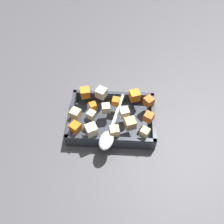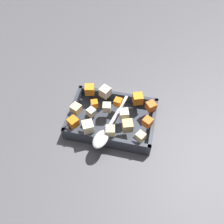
{
  "view_description": "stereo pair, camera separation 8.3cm",
  "coord_description": "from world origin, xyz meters",
  "views": [
    {
      "loc": [
        0.04,
        -0.48,
        0.73
      ],
      "look_at": [
        0.01,
        0.02,
        0.06
      ],
      "focal_mm": 39.77,
      "sensor_mm": 36.0,
      "label": 1
    },
    {
      "loc": [
        0.12,
        -0.47,
        0.73
      ],
      "look_at": [
        0.01,
        0.02,
        0.06
      ],
      "focal_mm": 39.77,
      "sensor_mm": 36.0,
      "label": 2
    }
  ],
  "objects": [
    {
      "name": "ground_plane",
      "position": [
        0.0,
        0.0,
        0.0
      ],
      "size": [
        4.0,
        4.0,
        0.0
      ],
      "primitive_type": "plane",
      "color": "#4C4C51"
    },
    {
      "name": "baking_dish",
      "position": [
        0.01,
        0.02,
        0.02
      ],
      "size": [
        0.29,
        0.2,
        0.05
      ],
      "color": "#333842",
      "rests_on": "ground_plane"
    },
    {
      "name": "carrot_chunk_mid_left",
      "position": [
        0.02,
        0.06,
        0.07
      ],
      "size": [
        0.03,
        0.03,
        0.03
      ],
      "primitive_type": "cube",
      "rotation": [
        0.0,
        0.0,
        6.14
      ],
      "color": "orange",
      "rests_on": "baking_dish"
    },
    {
      "name": "carrot_chunk_center",
      "position": [
        0.13,
        -0.0,
        0.07
      ],
      "size": [
        0.04,
        0.04,
        0.03
      ],
      "primitive_type": "cube",
      "rotation": [
        0.0,
        0.0,
        5.78
      ],
      "color": "orange",
      "rests_on": "baking_dish"
    },
    {
      "name": "carrot_chunk_rim_edge",
      "position": [
        -0.1,
        -0.05,
        0.07
      ],
      "size": [
        0.04,
        0.04,
        0.03
      ],
      "primitive_type": "cube",
      "rotation": [
        0.0,
        0.0,
        4.13
      ],
      "color": "orange",
      "rests_on": "baking_dish"
    },
    {
      "name": "carrot_chunk_heap_side",
      "position": [
        0.09,
        0.09,
        0.07
      ],
      "size": [
        0.04,
        0.04,
        0.03
      ],
      "primitive_type": "cube",
      "rotation": [
        0.0,
        0.0,
        5.04
      ],
      "color": "orange",
      "rests_on": "baking_dish"
    },
    {
      "name": "carrot_chunk_corner_sw",
      "position": [
        0.14,
        0.07,
        0.07
      ],
      "size": [
        0.04,
        0.04,
        0.03
      ],
      "primitive_type": "cube",
      "rotation": [
        0.0,
        0.0,
        5.41
      ],
      "color": "orange",
      "rests_on": "baking_dish"
    },
    {
      "name": "carrot_chunk_near_left",
      "position": [
        -0.09,
        0.09,
        0.07
      ],
      "size": [
        0.04,
        0.04,
        0.03
      ],
      "primitive_type": "cube",
      "rotation": [
        0.0,
        0.0,
        3.37
      ],
      "color": "orange",
      "rests_on": "baking_dish"
    },
    {
      "name": "carrot_chunk_near_right",
      "position": [
        -0.06,
        0.04,
        0.07
      ],
      "size": [
        0.03,
        0.03,
        0.02
      ],
      "primitive_type": "cube",
      "rotation": [
        0.0,
        0.0,
        1.97
      ],
      "color": "orange",
      "rests_on": "baking_dish"
    },
    {
      "name": "potato_chunk_corner_nw",
      "position": [
        0.02,
        -0.06,
        0.07
      ],
      "size": [
        0.03,
        0.03,
        0.03
      ],
      "primitive_type": "cube",
      "rotation": [
        0.0,
        0.0,
        4.93
      ],
      "color": "#E0CC89",
      "rests_on": "baking_dish"
    },
    {
      "name": "potato_chunk_front_center",
      "position": [
        0.12,
        -0.06,
        0.07
      ],
      "size": [
        0.04,
        0.04,
        0.03
      ],
      "primitive_type": "cube",
      "rotation": [
        0.0,
        0.0,
        2.62
      ],
      "color": "#E0CC89",
      "rests_on": "baking_dish"
    },
    {
      "name": "potato_chunk_near_spoon",
      "position": [
        0.07,
        -0.03,
        0.07
      ],
      "size": [
        0.04,
        0.04,
        0.03
      ],
      "primitive_type": "cube",
      "rotation": [
        0.0,
        0.0,
        0.34
      ],
      "color": "tan",
      "rests_on": "baking_dish"
    },
    {
      "name": "potato_chunk_mid_right",
      "position": [
        -0.05,
        -0.06,
        0.07
      ],
      "size": [
        0.05,
        0.05,
        0.03
      ],
      "primitive_type": "cube",
      "rotation": [
        0.0,
        0.0,
        2.07
      ],
      "color": "beige",
      "rests_on": "baking_dish"
    },
    {
      "name": "potato_chunk_far_left",
      "position": [
        -0.01,
        0.03,
        0.07
      ],
      "size": [
        0.03,
        0.03,
        0.03
      ],
      "primitive_type": "cube",
      "rotation": [
        0.0,
        0.0,
        0.18
      ],
      "color": "beige",
      "rests_on": "baking_dish"
    },
    {
      "name": "potato_chunk_corner_se",
      "position": [
        0.05,
        0.01,
        0.07
      ],
      "size": [
        0.04,
        0.04,
        0.03
      ],
      "primitive_type": "cube",
      "rotation": [
        0.0,
        0.0,
        1.9
      ],
      "color": "beige",
      "rests_on": "baking_dish"
    },
    {
      "name": "potato_chunk_far_right",
      "position": [
        -0.11,
        -0.0,
        0.07
      ],
      "size": [
        0.04,
        0.04,
        0.03
      ],
      "primitive_type": "cube",
      "rotation": [
        0.0,
        0.0,
        1.17
      ],
      "color": "#E0CC89",
      "rests_on": "baking_dish"
    },
    {
      "name": "parsnip_chunk_under_handle",
      "position": [
        -0.06,
        -0.0,
        0.07
      ],
      "size": [
        0.03,
        0.03,
        0.02
      ],
      "primitive_type": "cube",
      "rotation": [
        0.0,
        0.0,
        2.63
      ],
      "color": "beige",
      "rests_on": "baking_dish"
    },
    {
      "name": "parsnip_chunk_back_center",
      "position": [
        -0.03,
        0.09,
        0.07
      ],
      "size": [
        0.04,
        0.04,
        0.03
      ],
      "primitive_type": "cube",
      "rotation": [
        0.0,
        0.0,
        4.26
      ],
      "color": "silver",
      "rests_on": "baking_dish"
    },
    {
      "name": "serving_spoon",
      "position": [
        0.0,
        -0.08,
        0.06
      ],
      "size": [
        0.08,
        0.24,
        0.02
      ],
      "rotation": [
        0.0,
        0.0,
        1.34
      ],
      "color": "silver",
      "rests_on": "baking_dish"
    }
  ]
}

